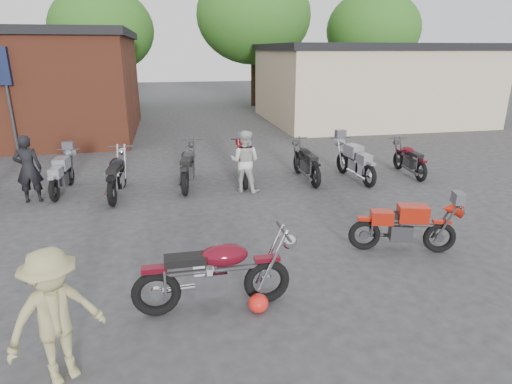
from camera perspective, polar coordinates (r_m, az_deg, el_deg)
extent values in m
plane|color=#303032|center=(6.99, 3.15, -11.74)|extent=(90.00, 90.00, 0.00)
cube|color=tan|center=(23.21, 14.56, 13.57)|extent=(10.00, 8.00, 3.50)
ellipsoid|color=red|center=(6.19, 0.31, -14.59)|extent=(0.30, 0.30, 0.27)
imported|color=black|center=(11.50, -28.08, 2.73)|extent=(0.63, 0.44, 1.64)
imported|color=#B9B7B4|center=(10.94, -1.50, 4.12)|extent=(0.97, 0.89, 1.60)
imported|color=#96905D|center=(5.22, -25.20, -14.86)|extent=(1.19, 1.04, 1.59)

